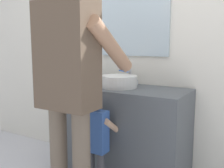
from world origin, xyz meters
TOP-DOWN VIEW (x-y plane):
  - back_wall at (0.00, 0.62)m, footprint 4.40×0.10m
  - vanity_cabinet at (0.00, 0.30)m, footprint 1.25×0.54m
  - sink_basin at (0.00, 0.28)m, footprint 0.33×0.33m
  - faucet at (0.00, 0.48)m, footprint 0.18×0.14m
  - toothbrush_cup at (-0.33, 0.37)m, footprint 0.07×0.07m
  - child_toddler at (0.00, -0.10)m, footprint 0.27×0.27m
  - adult_parent at (0.00, -0.43)m, footprint 0.56×0.59m

SIDE VIEW (x-z plane):
  - vanity_cabinet at x=0.00m, z-range 0.00..0.88m
  - child_toddler at x=0.00m, z-range 0.08..0.95m
  - toothbrush_cup at x=-0.33m, z-range 0.83..1.03m
  - sink_basin at x=0.00m, z-range 0.88..0.99m
  - faucet at x=0.00m, z-range 0.87..1.05m
  - adult_parent at x=0.00m, z-range 0.18..1.99m
  - back_wall at x=0.00m, z-range 0.00..2.70m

